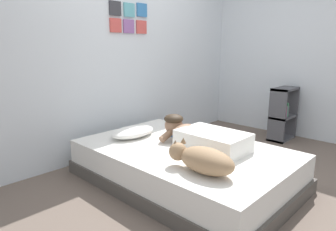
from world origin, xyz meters
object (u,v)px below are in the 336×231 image
object	(u,v)px
dog	(203,159)
pillow	(133,132)
bed	(184,165)
person_lying	(201,136)
coffee_cup	(173,133)
cell_phone	(209,143)
bookshelf	(283,113)

from	to	relation	value
dog	pillow	bearing A→B (deg)	78.53
bed	dog	distance (m)	0.66
person_lying	coffee_cup	bearing A→B (deg)	80.82
cell_phone	bookshelf	world-z (taller)	bookshelf
bed	coffee_cup	distance (m)	0.44
pillow	dog	world-z (taller)	dog
person_lying	coffee_cup	size ratio (longest dim) A/B	7.36
bookshelf	pillow	bearing A→B (deg)	160.95
person_lying	bed	bearing A→B (deg)	138.40
person_lying	bookshelf	distance (m)	1.90
coffee_cup	cell_phone	bearing A→B (deg)	-81.18
coffee_cup	bookshelf	bearing A→B (deg)	-13.46
pillow	dog	xyz separation A→B (m)	(-0.23, -1.11, 0.05)
pillow	dog	distance (m)	1.14
dog	person_lying	bearing A→B (deg)	38.74
dog	coffee_cup	distance (m)	0.98
person_lying	bookshelf	size ratio (longest dim) A/B	1.23
pillow	bookshelf	xyz separation A→B (m)	(2.14, -0.74, -0.03)
pillow	cell_phone	bearing A→B (deg)	-62.69
person_lying	cell_phone	size ratio (longest dim) A/B	6.57
pillow	dog	size ratio (longest dim) A/B	0.90
dog	bookshelf	xyz separation A→B (m)	(2.37, 0.37, -0.08)
pillow	cell_phone	distance (m)	0.83
coffee_cup	bookshelf	world-z (taller)	bookshelf
bookshelf	bed	bearing A→B (deg)	176.86
pillow	coffee_cup	distance (m)	0.44
pillow	person_lying	distance (m)	0.78
coffee_cup	cell_phone	size ratio (longest dim) A/B	0.89
coffee_cup	bookshelf	xyz separation A→B (m)	(1.83, -0.44, -0.01)
person_lying	cell_phone	world-z (taller)	person_lying
bookshelf	dog	bearing A→B (deg)	-171.02
pillow	coffee_cup	xyz separation A→B (m)	(0.31, -0.30, -0.02)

